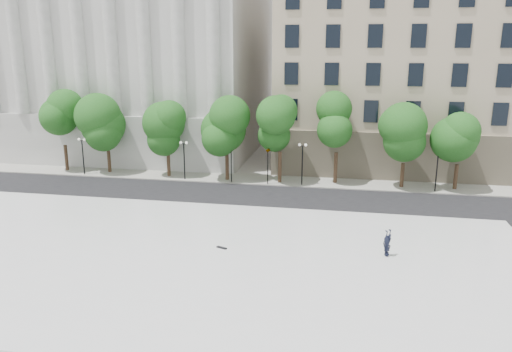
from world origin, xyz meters
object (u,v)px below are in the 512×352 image
object	(u,v)px
traffic_light_east	(268,149)
person_lying	(387,252)
skateboard	(222,248)
traffic_light_west	(231,148)

from	to	relation	value
traffic_light_east	person_lying	distance (m)	19.95
skateboard	traffic_light_east	bearing A→B (deg)	109.81
traffic_light_east	skateboard	bearing A→B (deg)	-90.77
traffic_light_east	person_lying	xyz separation A→B (m)	(10.36, -16.78, -3.00)
traffic_light_west	skateboard	xyz separation A→B (m)	(3.45, -17.46, -3.17)
traffic_light_east	skateboard	xyz separation A→B (m)	(-0.23, -17.46, -3.20)
person_lying	skateboard	bearing A→B (deg)	142.34
traffic_light_east	traffic_light_west	bearing A→B (deg)	180.00
traffic_light_west	traffic_light_east	world-z (taller)	traffic_light_east
traffic_light_east	skateboard	size ratio (longest dim) A/B	5.68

